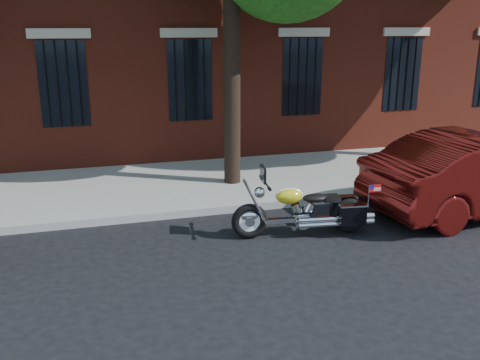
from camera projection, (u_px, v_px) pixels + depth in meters
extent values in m
plane|color=black|center=(248.00, 238.00, 9.24)|extent=(120.00, 120.00, 0.00)
cube|color=gray|center=(228.00, 209.00, 10.49)|extent=(40.00, 0.16, 0.15)
cube|color=gray|center=(207.00, 182.00, 12.22)|extent=(40.00, 3.60, 0.15)
cube|color=black|center=(190.00, 80.00, 13.33)|extent=(1.10, 0.14, 2.00)
cube|color=#B2A893|center=(189.00, 33.00, 12.98)|extent=(1.40, 0.20, 0.22)
cylinder|color=black|center=(190.00, 81.00, 13.25)|extent=(0.04, 0.04, 2.00)
cylinder|color=black|center=(232.00, 76.00, 11.34)|extent=(0.36, 0.36, 5.00)
torus|color=black|center=(250.00, 221.00, 9.14)|extent=(0.64, 0.22, 0.63)
torus|color=black|center=(349.00, 215.00, 9.41)|extent=(0.64, 0.22, 0.63)
cylinder|color=white|center=(250.00, 221.00, 9.14)|extent=(0.47, 0.11, 0.47)
cylinder|color=white|center=(349.00, 215.00, 9.41)|extent=(0.47, 0.11, 0.47)
ellipsoid|color=white|center=(250.00, 216.00, 9.11)|extent=(0.34, 0.16, 0.18)
ellipsoid|color=yellow|center=(350.00, 209.00, 9.37)|extent=(0.34, 0.17, 0.18)
cube|color=white|center=(300.00, 219.00, 9.28)|extent=(1.41, 0.27, 0.08)
cylinder|color=white|center=(303.00, 220.00, 9.29)|extent=(0.32, 0.20, 0.30)
cylinder|color=white|center=(332.00, 222.00, 9.20)|extent=(1.18, 0.23, 0.08)
ellipsoid|color=yellow|center=(289.00, 196.00, 9.13)|extent=(0.49, 0.32, 0.27)
ellipsoid|color=black|center=(316.00, 198.00, 9.21)|extent=(0.48, 0.32, 0.14)
cube|color=black|center=(343.00, 206.00, 9.60)|extent=(0.47, 0.20, 0.36)
cube|color=black|center=(353.00, 215.00, 9.14)|extent=(0.47, 0.20, 0.36)
cylinder|color=white|center=(265.00, 183.00, 8.99)|extent=(0.12, 0.73, 0.03)
sphere|color=white|center=(260.00, 192.00, 9.02)|extent=(0.21, 0.21, 0.19)
cube|color=black|center=(263.00, 174.00, 8.94)|extent=(0.08, 0.38, 0.26)
cube|color=red|center=(375.00, 188.00, 9.02)|extent=(0.21, 0.04, 0.13)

